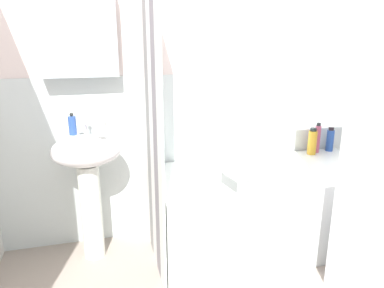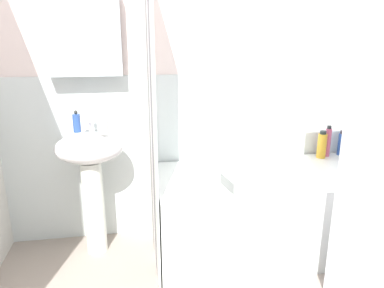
% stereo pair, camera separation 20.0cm
% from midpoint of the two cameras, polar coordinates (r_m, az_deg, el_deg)
% --- Properties ---
extents(wall_back_tiled, '(3.60, 0.18, 2.40)m').
position_cam_midpoint_polar(wall_back_tiled, '(2.64, 5.25, 9.74)').
color(wall_back_tiled, white).
rests_on(wall_back_tiled, ground_plane).
extents(sink, '(0.44, 0.34, 0.86)m').
position_cam_midpoint_polar(sink, '(2.44, -13.53, -3.54)').
color(sink, white).
rests_on(sink, ground_plane).
extents(faucet, '(0.03, 0.12, 0.12)m').
position_cam_midpoint_polar(faucet, '(2.44, -13.87, 3.52)').
color(faucet, silver).
rests_on(faucet, sink).
extents(soap_dispenser, '(0.05, 0.05, 0.14)m').
position_cam_midpoint_polar(soap_dispenser, '(2.41, -15.60, 3.28)').
color(soap_dispenser, '#2C4C97').
rests_on(soap_dispenser, sink).
extents(toothbrush_cup, '(0.06, 0.06, 0.09)m').
position_cam_midpoint_polar(toothbrush_cup, '(2.33, -11.49, 2.65)').
color(toothbrush_cup, white).
rests_on(toothbrush_cup, sink).
extents(bathtub, '(1.57, 0.71, 0.56)m').
position_cam_midpoint_polar(bathtub, '(2.63, 14.39, -10.33)').
color(bathtub, white).
rests_on(bathtub, ground_plane).
extents(shower_curtain, '(0.01, 0.71, 2.00)m').
position_cam_midpoint_polar(shower_curtain, '(2.19, -3.86, 4.69)').
color(shower_curtain, white).
rests_on(shower_curtain, ground_plane).
extents(shampoo_bottle, '(0.06, 0.06, 0.20)m').
position_cam_midpoint_polar(shampoo_bottle, '(3.07, 24.42, 0.05)').
color(shampoo_bottle, '#274DA3').
rests_on(shampoo_bottle, bathtub).
extents(lotion_bottle, '(0.05, 0.05, 0.24)m').
position_cam_midpoint_polar(lotion_bottle, '(2.99, 22.56, 0.32)').
color(lotion_bottle, '#BE5173').
rests_on(lotion_bottle, bathtub).
extents(body_wash_bottle, '(0.07, 0.07, 0.21)m').
position_cam_midpoint_polar(body_wash_bottle, '(2.94, 21.77, -0.18)').
color(body_wash_bottle, gold).
rests_on(body_wash_bottle, bathtub).
extents(towel_folded, '(0.33, 0.24, 0.07)m').
position_cam_midpoint_polar(towel_folded, '(2.27, 11.57, -5.76)').
color(towel_folded, gray).
rests_on(towel_folded, bathtub).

